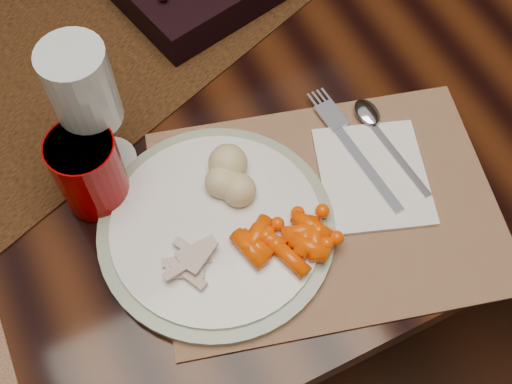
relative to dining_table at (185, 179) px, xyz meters
name	(u,v)px	position (x,y,z in m)	size (l,w,h in m)	color
floor	(200,257)	(0.00, 0.00, -0.38)	(5.00, 5.00, 0.00)	black
dining_table	(185,179)	(0.00, 0.00, 0.00)	(1.80, 1.00, 0.75)	black
placemat_main	(327,209)	(0.08, -0.33, 0.38)	(0.40, 0.30, 0.00)	#976C42
dinner_plate	(216,227)	(-0.05, -0.30, 0.39)	(0.28, 0.28, 0.02)	white
baby_carrots	(282,237)	(0.01, -0.35, 0.40)	(0.11, 0.09, 0.02)	#FF4A00
mashed_potatoes	(218,180)	(-0.03, -0.26, 0.42)	(0.09, 0.08, 0.05)	#D7B970
turkey_shreds	(191,260)	(-0.09, -0.33, 0.40)	(0.07, 0.06, 0.02)	beige
napkin	(373,176)	(0.15, -0.32, 0.38)	(0.13, 0.15, 0.01)	white
fork	(358,154)	(0.15, -0.29, 0.39)	(0.03, 0.18, 0.00)	silver
spoon	(389,145)	(0.19, -0.29, 0.39)	(0.03, 0.15, 0.00)	silver
red_cup	(89,171)	(-0.15, -0.19, 0.43)	(0.08, 0.08, 0.11)	#870000
wine_glass	(91,114)	(-0.13, -0.15, 0.47)	(0.07, 0.07, 0.20)	silver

